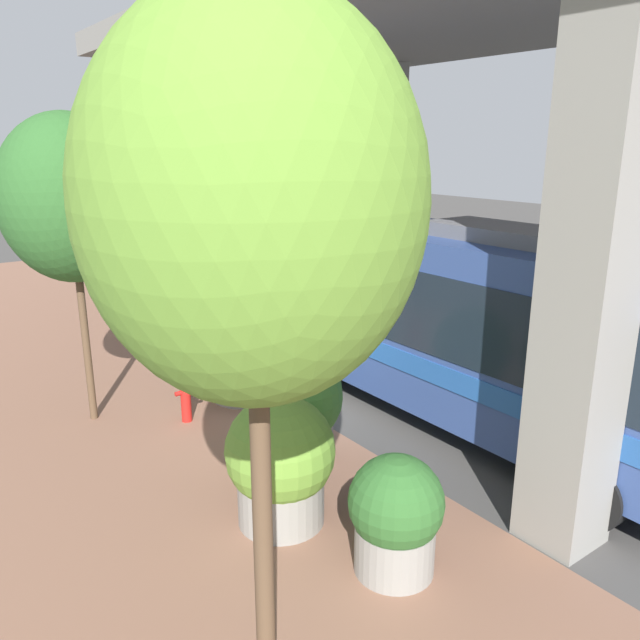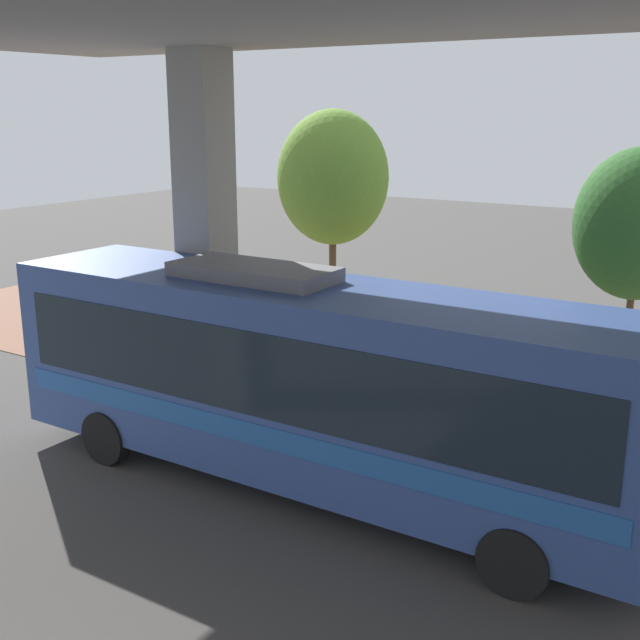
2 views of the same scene
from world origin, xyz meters
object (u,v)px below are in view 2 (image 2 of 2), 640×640
planter_middle (411,380)px  street_tree_near (638,225)px  planter_back (538,423)px  street_tree_far (333,178)px  planter_front (303,359)px  fire_hydrant (542,412)px  bus (310,375)px  planter_extra (380,358)px

planter_middle → street_tree_near: size_ratio=0.35×
planter_back → street_tree_near: size_ratio=0.33×
street_tree_near → street_tree_far: 7.22m
planter_front → street_tree_far: bearing=-165.8°
planter_front → street_tree_far: street_tree_far is taller
fire_hydrant → street_tree_far: street_tree_far is taller
planter_middle → street_tree_near: bearing=121.1°
planter_middle → street_tree_far: street_tree_far is taller
bus → planter_middle: (-3.41, 0.19, -1.06)m
planter_front → street_tree_far: size_ratio=0.25×
bus → fire_hydrant: bearing=147.9°
planter_middle → planter_front: bearing=-100.4°
fire_hydrant → planter_middle: bearing=-71.8°
fire_hydrant → planter_front: 5.47m
street_tree_near → fire_hydrant: bearing=-40.2°
bus → street_tree_far: bearing=-151.3°
planter_front → planter_middle: size_ratio=0.79×
bus → street_tree_far: size_ratio=1.81×
street_tree_far → bus: bearing=28.7°
fire_hydrant → planter_front: (0.26, -5.46, 0.23)m
fire_hydrant → street_tree_far: 7.53m
planter_front → planter_back: bearing=78.5°
planter_front → street_tree_far: 4.49m
street_tree_near → planter_back: bearing=-15.8°
planter_front → planter_extra: bearing=108.2°
planter_front → planter_back: planter_back is taller
planter_back → street_tree_near: bearing=164.2°
planter_back → planter_extra: size_ratio=0.99×
street_tree_far → planter_front: bearing=14.2°
planter_middle → street_tree_near: 5.30m
planter_extra → planter_back: bearing=67.2°
bus → planter_back: (-2.78, 3.02, -1.14)m
bus → planter_front: (-3.96, -2.81, -1.26)m
fire_hydrant → planter_back: (1.44, 0.37, 0.35)m
street_tree_far → street_tree_near: bearing=85.8°
planter_front → street_tree_near: size_ratio=0.27×
fire_hydrant → planter_extra: bearing=-94.5°
planter_back → planter_extra: bearing=-112.8°
street_tree_near → street_tree_far: street_tree_far is taller
bus → street_tree_near: size_ratio=2.02×
fire_hydrant → planter_extra: (-0.30, -3.77, 0.38)m
planter_front → planter_extra: 1.79m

